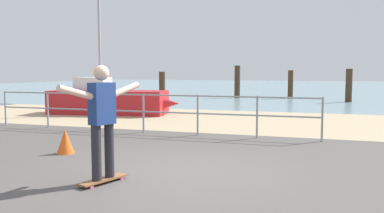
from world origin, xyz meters
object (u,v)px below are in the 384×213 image
skateboard (104,180)px  traffic_cone (65,142)px  sailboat (112,101)px  skateboarder (102,115)px

skateboard → traffic_cone: 2.42m
sailboat → skateboarder: bearing=-61.9°
sailboat → traffic_cone: size_ratio=10.10×
skateboard → sailboat: bearing=118.1°
sailboat → skateboard: size_ratio=6.15×
skateboarder → traffic_cone: skateboarder is taller
sailboat → skateboarder: sailboat is taller
sailboat → skateboarder: 9.51m
skateboard → skateboarder: 0.95m
skateboard → traffic_cone: bearing=137.8°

